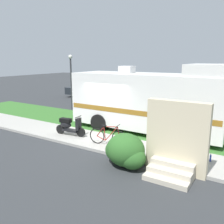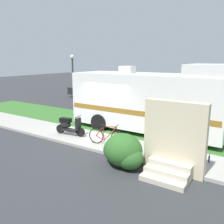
# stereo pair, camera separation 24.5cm
# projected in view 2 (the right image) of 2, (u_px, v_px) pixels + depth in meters

# --- Properties ---
(ground_plane) EXTENTS (80.00, 80.00, 0.00)m
(ground_plane) POSITION_uv_depth(u_px,v_px,m) (103.00, 134.00, 12.05)
(ground_plane) COLOR #2D3033
(sidewalk) EXTENTS (24.00, 2.00, 0.12)m
(sidewalk) POSITION_uv_depth(u_px,v_px,m) (88.00, 139.00, 11.06)
(sidewalk) COLOR #9E9B93
(sidewalk) RESTS_ON ground
(grass_strip) EXTENTS (24.00, 3.40, 0.08)m
(grass_strip) POSITION_uv_depth(u_px,v_px,m) (119.00, 126.00, 13.27)
(grass_strip) COLOR #336628
(grass_strip) RESTS_ON ground
(motorhome_rv) EXTENTS (7.65, 2.69, 3.47)m
(motorhome_rv) POSITION_uv_depth(u_px,v_px,m) (149.00, 100.00, 11.95)
(motorhome_rv) COLOR silver
(motorhome_rv) RESTS_ON ground
(scooter) EXTENTS (1.60, 0.52, 0.97)m
(scooter) POSITION_uv_depth(u_px,v_px,m) (69.00, 125.00, 11.39)
(scooter) COLOR black
(scooter) RESTS_ON ground
(bicycle) EXTENTS (1.68, 0.52, 0.89)m
(bicycle) POSITION_uv_depth(u_px,v_px,m) (107.00, 136.00, 10.04)
(bicycle) COLOR black
(bicycle) RESTS_ON ground
(pickup_truck_far) EXTENTS (5.64, 2.21, 1.84)m
(pickup_truck_far) POSITION_uv_depth(u_px,v_px,m) (102.00, 88.00, 22.36)
(pickup_truck_far) COLOR #1E2328
(pickup_truck_far) RESTS_ON ground
(porch_steps) EXTENTS (2.00, 1.26, 2.40)m
(porch_steps) POSITION_uv_depth(u_px,v_px,m) (173.00, 146.00, 7.66)
(porch_steps) COLOR #BCB29E
(porch_steps) RESTS_ON ground
(bush_by_porch) EXTENTS (1.63, 1.22, 1.15)m
(bush_by_porch) POSITION_uv_depth(u_px,v_px,m) (123.00, 151.00, 8.29)
(bush_by_porch) COLOR #2D6026
(bush_by_porch) RESTS_ON ground
(bottle_green) EXTENTS (0.06, 0.06, 0.29)m
(bottle_green) POSITION_uv_depth(u_px,v_px,m) (209.00, 159.00, 8.39)
(bottle_green) COLOR navy
(bottle_green) RESTS_ON ground
(street_lamp_post) EXTENTS (0.28, 0.28, 3.97)m
(street_lamp_post) POSITION_uv_depth(u_px,v_px,m) (73.00, 77.00, 17.22)
(street_lamp_post) COLOR #333338
(street_lamp_post) RESTS_ON ground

